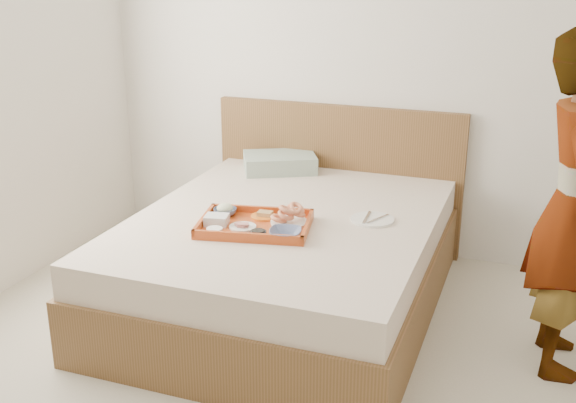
# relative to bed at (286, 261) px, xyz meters

# --- Properties ---
(wall_back) EXTENTS (3.50, 0.01, 2.60)m
(wall_back) POSITION_rel_bed_xyz_m (0.14, 1.00, 1.04)
(wall_back) COLOR silver
(wall_back) RESTS_ON ground
(bed) EXTENTS (1.65, 2.00, 0.53)m
(bed) POSITION_rel_bed_xyz_m (0.00, 0.00, 0.00)
(bed) COLOR brown
(bed) RESTS_ON ground
(headboard) EXTENTS (1.65, 0.06, 0.95)m
(headboard) POSITION_rel_bed_xyz_m (0.00, 0.97, 0.21)
(headboard) COLOR brown
(headboard) RESTS_ON ground
(pillow) EXTENTS (0.55, 0.48, 0.11)m
(pillow) POSITION_rel_bed_xyz_m (-0.33, 0.78, 0.32)
(pillow) COLOR #A0B3A5
(pillow) RESTS_ON bed
(tray) EXTENTS (0.63, 0.51, 0.05)m
(tray) POSITION_rel_bed_xyz_m (-0.08, -0.23, 0.29)
(tray) COLOR #BA5720
(tray) RESTS_ON bed
(prawn_plate) EXTENTS (0.23, 0.23, 0.01)m
(prawn_plate) POSITION_rel_bed_xyz_m (0.07, -0.14, 0.29)
(prawn_plate) COLOR white
(prawn_plate) RESTS_ON tray
(navy_bowl_big) EXTENTS (0.19, 0.19, 0.04)m
(navy_bowl_big) POSITION_rel_bed_xyz_m (0.12, -0.32, 0.30)
(navy_bowl_big) COLOR #171F4F
(navy_bowl_big) RESTS_ON tray
(sauce_dish) EXTENTS (0.10, 0.10, 0.03)m
(sauce_dish) POSITION_rel_bed_xyz_m (-0.01, -0.36, 0.30)
(sauce_dish) COLOR black
(sauce_dish) RESTS_ON tray
(meat_plate) EXTENTS (0.16, 0.16, 0.01)m
(meat_plate) POSITION_rel_bed_xyz_m (-0.13, -0.28, 0.29)
(meat_plate) COLOR white
(meat_plate) RESTS_ON tray
(bread_plate) EXTENTS (0.16, 0.16, 0.01)m
(bread_plate) POSITION_rel_bed_xyz_m (-0.09, -0.10, 0.29)
(bread_plate) COLOR orange
(bread_plate) RESTS_ON tray
(salad_bowl) EXTENTS (0.14, 0.14, 0.04)m
(salad_bowl) POSITION_rel_bed_xyz_m (-0.29, -0.14, 0.30)
(salad_bowl) COLOR #171F4F
(salad_bowl) RESTS_ON tray
(plastic_tub) EXTENTS (0.13, 0.12, 0.05)m
(plastic_tub) POSITION_rel_bed_xyz_m (-0.27, -0.28, 0.31)
(plastic_tub) COLOR silver
(plastic_tub) RESTS_ON tray
(cheese_round) EXTENTS (0.10, 0.10, 0.03)m
(cheese_round) POSITION_rel_bed_xyz_m (-0.23, -0.40, 0.29)
(cheese_round) COLOR white
(cheese_round) RESTS_ON tray
(dinner_plate) EXTENTS (0.28, 0.28, 0.01)m
(dinner_plate) POSITION_rel_bed_xyz_m (0.45, 0.09, 0.27)
(dinner_plate) COLOR white
(dinner_plate) RESTS_ON bed
(person) EXTENTS (0.45, 0.62, 1.58)m
(person) POSITION_rel_bed_xyz_m (1.42, -0.09, 0.52)
(person) COLOR beige
(person) RESTS_ON ground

